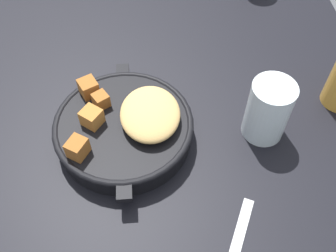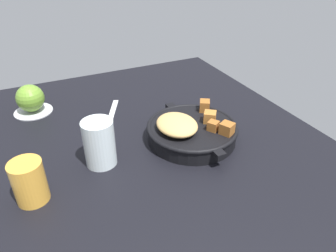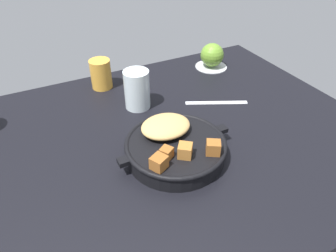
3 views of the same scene
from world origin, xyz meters
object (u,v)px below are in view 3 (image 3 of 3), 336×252
object	(u,v)px
butter_knife	(216,102)
juice_glass_amber	(101,74)
red_apple	(212,55)
water_glass_tall	(137,89)
cast_iron_skillet	(175,146)

from	to	relation	value
butter_knife	juice_glass_amber	xyz separation A→B (cm)	(-27.80, 25.21, 4.51)
butter_knife	juice_glass_amber	distance (cm)	37.79
red_apple	water_glass_tall	xyz separation A→B (cm)	(-34.04, -12.42, 0.99)
red_apple	cast_iron_skillet	bearing A→B (deg)	-133.29
red_apple	juice_glass_amber	size ratio (longest dim) A/B	0.89
cast_iron_skillet	red_apple	world-z (taller)	red_apple
butter_knife	water_glass_tall	size ratio (longest dim) A/B	1.64
cast_iron_skillet	butter_knife	world-z (taller)	cast_iron_skillet
butter_knife	red_apple	bearing A→B (deg)	85.86
cast_iron_skillet	butter_knife	distance (cm)	27.21
red_apple	juice_glass_amber	world-z (taller)	juice_glass_amber
water_glass_tall	red_apple	bearing A→B (deg)	20.04
butter_knife	cast_iron_skillet	bearing A→B (deg)	-120.52
red_apple	water_glass_tall	distance (cm)	36.24
butter_knife	water_glass_tall	bearing A→B (deg)	-177.13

